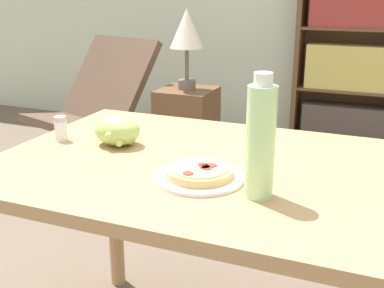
{
  "coord_description": "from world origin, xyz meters",
  "views": [
    {
      "loc": [
        0.48,
        -1.28,
        1.22
      ],
      "look_at": [
        0.01,
        -0.13,
        0.81
      ],
      "focal_mm": 45.0,
      "sensor_mm": 36.0,
      "label": 1
    }
  ],
  "objects_px": {
    "drink_bottle": "(261,140)",
    "table_lamp": "(187,32)",
    "salt_shaker": "(61,129)",
    "side_table": "(187,134)",
    "pizza_on_plate": "(199,174)",
    "grape_bunch": "(117,131)",
    "lounge_chair_near": "(93,130)",
    "bookshelf": "(349,65)"
  },
  "relations": [
    {
      "from": "drink_bottle",
      "to": "salt_shaker",
      "type": "xyz_separation_m",
      "value": [
        -0.69,
        0.18,
        -0.1
      ]
    },
    {
      "from": "bookshelf",
      "to": "grape_bunch",
      "type": "bearing_deg",
      "value": -100.58
    },
    {
      "from": "pizza_on_plate",
      "to": "salt_shaker",
      "type": "relative_size",
      "value": 2.91
    },
    {
      "from": "lounge_chair_near",
      "to": "side_table",
      "type": "bearing_deg",
      "value": 28.22
    },
    {
      "from": "bookshelf",
      "to": "table_lamp",
      "type": "distance_m",
      "value": 1.36
    },
    {
      "from": "pizza_on_plate",
      "to": "lounge_chair_near",
      "type": "distance_m",
      "value": 2.16
    },
    {
      "from": "table_lamp",
      "to": "salt_shaker",
      "type": "bearing_deg",
      "value": -81.72
    },
    {
      "from": "pizza_on_plate",
      "to": "lounge_chair_near",
      "type": "bearing_deg",
      "value": 131.5
    },
    {
      "from": "drink_bottle",
      "to": "lounge_chair_near",
      "type": "bearing_deg",
      "value": 133.95
    },
    {
      "from": "pizza_on_plate",
      "to": "drink_bottle",
      "type": "height_order",
      "value": "drink_bottle"
    },
    {
      "from": "drink_bottle",
      "to": "lounge_chair_near",
      "type": "relative_size",
      "value": 0.32
    },
    {
      "from": "salt_shaker",
      "to": "side_table",
      "type": "distance_m",
      "value": 1.66
    },
    {
      "from": "pizza_on_plate",
      "to": "bookshelf",
      "type": "xyz_separation_m",
      "value": [
        0.14,
        2.69,
        -0.1
      ]
    },
    {
      "from": "drink_bottle",
      "to": "salt_shaker",
      "type": "height_order",
      "value": "drink_bottle"
    },
    {
      "from": "side_table",
      "to": "lounge_chair_near",
      "type": "bearing_deg",
      "value": -169.01
    },
    {
      "from": "table_lamp",
      "to": "side_table",
      "type": "bearing_deg",
      "value": -63.43
    },
    {
      "from": "lounge_chair_near",
      "to": "table_lamp",
      "type": "relative_size",
      "value": 1.85
    },
    {
      "from": "salt_shaker",
      "to": "bookshelf",
      "type": "height_order",
      "value": "bookshelf"
    },
    {
      "from": "pizza_on_plate",
      "to": "side_table",
      "type": "height_order",
      "value": "pizza_on_plate"
    },
    {
      "from": "side_table",
      "to": "table_lamp",
      "type": "xyz_separation_m",
      "value": [
        -0.0,
        0.0,
        0.65
      ]
    },
    {
      "from": "grape_bunch",
      "to": "table_lamp",
      "type": "xyz_separation_m",
      "value": [
        -0.42,
        1.54,
        0.15
      ]
    },
    {
      "from": "drink_bottle",
      "to": "table_lamp",
      "type": "bearing_deg",
      "value": 117.78
    },
    {
      "from": "grape_bunch",
      "to": "side_table",
      "type": "height_order",
      "value": "grape_bunch"
    },
    {
      "from": "side_table",
      "to": "pizza_on_plate",
      "type": "bearing_deg",
      "value": -66.12
    },
    {
      "from": "lounge_chair_near",
      "to": "table_lamp",
      "type": "height_order",
      "value": "table_lamp"
    },
    {
      "from": "lounge_chair_near",
      "to": "side_table",
      "type": "relative_size",
      "value": 1.53
    },
    {
      "from": "pizza_on_plate",
      "to": "lounge_chair_near",
      "type": "height_order",
      "value": "lounge_chair_near"
    },
    {
      "from": "pizza_on_plate",
      "to": "table_lamp",
      "type": "height_order",
      "value": "table_lamp"
    },
    {
      "from": "pizza_on_plate",
      "to": "salt_shaker",
      "type": "distance_m",
      "value": 0.54
    },
    {
      "from": "bookshelf",
      "to": "side_table",
      "type": "relative_size",
      "value": 2.33
    },
    {
      "from": "grape_bunch",
      "to": "salt_shaker",
      "type": "bearing_deg",
      "value": -171.29
    },
    {
      "from": "grape_bunch",
      "to": "side_table",
      "type": "xyz_separation_m",
      "value": [
        -0.42,
        1.54,
        -0.5
      ]
    },
    {
      "from": "drink_bottle",
      "to": "side_table",
      "type": "height_order",
      "value": "drink_bottle"
    },
    {
      "from": "salt_shaker",
      "to": "bookshelf",
      "type": "bearing_deg",
      "value": 75.48
    },
    {
      "from": "salt_shaker",
      "to": "side_table",
      "type": "bearing_deg",
      "value": 98.28
    },
    {
      "from": "drink_bottle",
      "to": "grape_bunch",
      "type": "bearing_deg",
      "value": 157.55
    },
    {
      "from": "lounge_chair_near",
      "to": "side_table",
      "type": "xyz_separation_m",
      "value": [
        0.64,
        0.12,
        0.01
      ]
    },
    {
      "from": "lounge_chair_near",
      "to": "grape_bunch",
      "type": "bearing_deg",
      "value": -35.87
    },
    {
      "from": "pizza_on_plate",
      "to": "salt_shaker",
      "type": "xyz_separation_m",
      "value": [
        -0.53,
        0.14,
        0.02
      ]
    },
    {
      "from": "salt_shaker",
      "to": "lounge_chair_near",
      "type": "height_order",
      "value": "lounge_chair_near"
    },
    {
      "from": "salt_shaker",
      "to": "table_lamp",
      "type": "xyz_separation_m",
      "value": [
        -0.23,
        1.56,
        0.16
      ]
    },
    {
      "from": "drink_bottle",
      "to": "table_lamp",
      "type": "relative_size",
      "value": 0.59
    }
  ]
}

